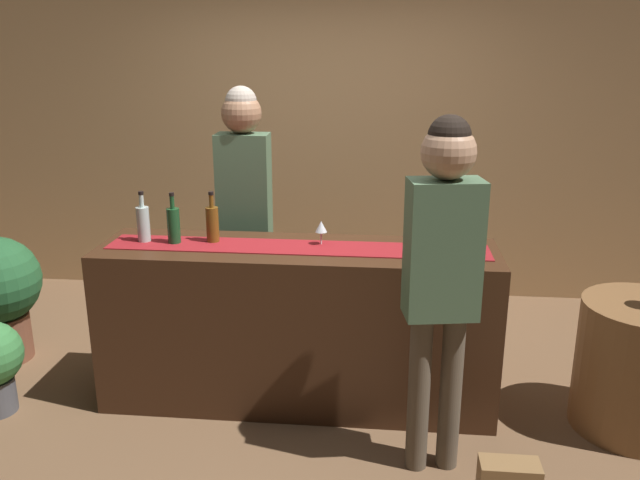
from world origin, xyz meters
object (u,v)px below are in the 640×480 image
(customer_sipping, at_px, (442,259))
(wine_glass_mid_counter, at_px, (458,237))
(wine_bottle_amber, at_px, (212,224))
(bartender, at_px, (244,192))
(round_side_table, at_px, (639,367))
(wine_glass_near_customer, at_px, (321,227))
(wine_bottle_clear, at_px, (143,223))
(wine_bottle_green, at_px, (174,225))

(customer_sipping, bearing_deg, wine_glass_mid_counter, 67.06)
(wine_bottle_amber, bearing_deg, wine_glass_mid_counter, -4.35)
(wine_bottle_amber, xyz_separation_m, bartender, (0.08, 0.52, 0.07))
(customer_sipping, bearing_deg, round_side_table, 13.07)
(wine_glass_near_customer, relative_size, bartender, 0.08)
(wine_bottle_amber, bearing_deg, round_side_table, -3.98)
(wine_glass_near_customer, bearing_deg, bartender, 137.24)
(wine_glass_mid_counter, height_order, round_side_table, wine_glass_mid_counter)
(wine_bottle_clear, height_order, wine_bottle_amber, same)
(wine_glass_near_customer, relative_size, wine_glass_mid_counter, 1.00)
(wine_glass_near_customer, bearing_deg, wine_bottle_clear, -177.63)
(wine_glass_mid_counter, xyz_separation_m, round_side_table, (1.02, -0.06, -0.70))
(wine_bottle_clear, xyz_separation_m, wine_glass_mid_counter, (1.80, -0.07, -0.01))
(wine_glass_near_customer, height_order, wine_glass_mid_counter, same)
(wine_bottle_amber, relative_size, bartender, 0.17)
(bartender, bearing_deg, round_side_table, 163.06)
(wine_bottle_clear, xyz_separation_m, round_side_table, (2.82, -0.13, -0.71))
(wine_bottle_green, distance_m, wine_glass_near_customer, 0.85)
(wine_bottle_clear, xyz_separation_m, wine_glass_near_customer, (1.04, 0.04, -0.01))
(wine_glass_near_customer, distance_m, bartender, 0.76)
(wine_glass_mid_counter, bearing_deg, customer_sipping, -103.37)
(wine_bottle_green, distance_m, wine_bottle_clear, 0.19)
(wine_bottle_green, distance_m, wine_bottle_amber, 0.22)
(wine_glass_mid_counter, bearing_deg, wine_glass_near_customer, 171.54)
(wine_glass_near_customer, xyz_separation_m, wine_glass_mid_counter, (0.76, -0.11, 0.00))
(wine_bottle_clear, distance_m, wine_glass_mid_counter, 1.80)
(wine_bottle_green, relative_size, customer_sipping, 0.17)
(wine_glass_near_customer, bearing_deg, customer_sipping, -45.94)
(wine_glass_mid_counter, xyz_separation_m, bartender, (-1.32, 0.63, 0.08))
(round_side_table, bearing_deg, wine_glass_mid_counter, 176.53)
(wine_glass_mid_counter, relative_size, round_side_table, 0.19)
(wine_bottle_green, xyz_separation_m, customer_sipping, (1.49, -0.60, 0.04))
(wine_bottle_green, bearing_deg, wine_bottle_clear, 176.13)
(wine_glass_near_customer, bearing_deg, wine_glass_mid_counter, -8.46)
(wine_bottle_green, height_order, wine_bottle_clear, same)
(round_side_table, bearing_deg, wine_bottle_amber, 176.02)
(wine_glass_mid_counter, height_order, customer_sipping, customer_sipping)
(wine_bottle_green, relative_size, wine_glass_near_customer, 2.10)
(wine_bottle_amber, height_order, round_side_table, wine_bottle_amber)
(wine_bottle_clear, relative_size, bartender, 0.17)
(wine_bottle_green, relative_size, wine_bottle_clear, 1.00)
(wine_glass_mid_counter, bearing_deg, wine_bottle_amber, 175.65)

